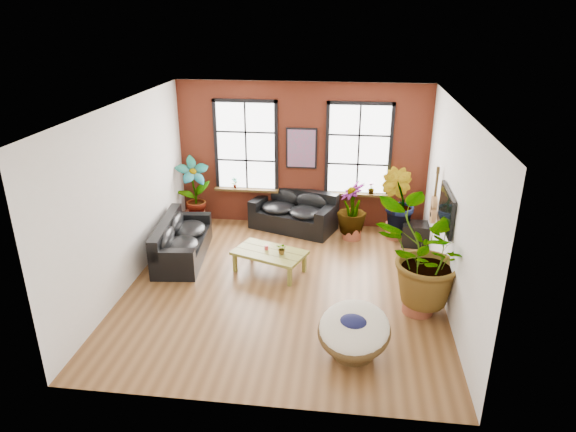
{
  "coord_description": "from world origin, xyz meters",
  "views": [
    {
      "loc": [
        1.16,
        -8.68,
        5.05
      ],
      "look_at": [
        0.0,
        0.6,
        1.25
      ],
      "focal_mm": 32.0,
      "sensor_mm": 36.0,
      "label": 1
    }
  ],
  "objects_px": {
    "coffee_table": "(270,254)",
    "sofa_back": "(294,212)",
    "papasan_chair": "(354,331)",
    "sofa_left": "(180,241)"
  },
  "relations": [
    {
      "from": "coffee_table",
      "to": "sofa_back",
      "type": "bearing_deg",
      "value": 104.48
    },
    {
      "from": "coffee_table",
      "to": "papasan_chair",
      "type": "relative_size",
      "value": 1.18
    },
    {
      "from": "sofa_back",
      "to": "papasan_chair",
      "type": "distance_m",
      "value": 5.09
    },
    {
      "from": "sofa_left",
      "to": "coffee_table",
      "type": "xyz_separation_m",
      "value": [
        2.01,
        -0.39,
        0.02
      ]
    },
    {
      "from": "sofa_back",
      "to": "sofa_left",
      "type": "height_order",
      "value": "sofa_back"
    },
    {
      "from": "sofa_back",
      "to": "papasan_chair",
      "type": "height_order",
      "value": "sofa_back"
    },
    {
      "from": "sofa_back",
      "to": "sofa_left",
      "type": "xyz_separation_m",
      "value": [
        -2.26,
        -1.94,
        -0.03
      ]
    },
    {
      "from": "coffee_table",
      "to": "sofa_left",
      "type": "bearing_deg",
      "value": -170.64
    },
    {
      "from": "sofa_back",
      "to": "coffee_table",
      "type": "bearing_deg",
      "value": -76.27
    },
    {
      "from": "sofa_left",
      "to": "papasan_chair",
      "type": "distance_m",
      "value": 4.75
    }
  ]
}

